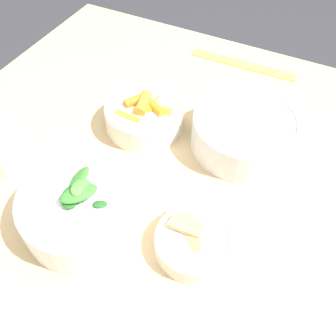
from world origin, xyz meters
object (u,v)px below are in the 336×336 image
(ruler, at_px, (242,65))
(bowl_carrots, at_px, (144,114))
(bowl_greens, at_px, (82,207))
(bowl_beans_hotdog, at_px, (244,132))
(cup, at_px, (6,147))
(bowl_cookies, at_px, (194,242))

(ruler, bearing_deg, bowl_carrots, -110.67)
(bowl_greens, bearing_deg, ruler, 80.57)
(bowl_beans_hotdog, bearing_deg, bowl_carrots, -168.88)
(bowl_carrots, height_order, cup, cup)
(bowl_carrots, relative_size, cup, 1.89)
(bowl_greens, xyz_separation_m, bowl_cookies, (0.18, 0.03, -0.02))
(bowl_greens, distance_m, bowl_cookies, 0.18)
(bowl_greens, xyz_separation_m, bowl_beans_hotdog, (0.17, 0.28, -0.01))
(bowl_carrots, xyz_separation_m, ruler, (0.11, 0.29, -0.03))
(bowl_carrots, height_order, bowl_beans_hotdog, bowl_beans_hotdog)
(bowl_cookies, height_order, cup, cup)
(bowl_carrots, height_order, bowl_greens, bowl_greens)
(bowl_carrots, bearing_deg, bowl_beans_hotdog, 11.12)
(bowl_greens, relative_size, cup, 2.40)
(bowl_carrots, bearing_deg, ruler, 69.33)
(bowl_beans_hotdog, distance_m, bowl_cookies, 0.25)
(bowl_carrots, height_order, bowl_cookies, bowl_carrots)
(ruler, bearing_deg, bowl_cookies, -79.43)
(cup, bearing_deg, bowl_greens, -12.88)
(ruler, height_order, cup, cup)
(bowl_beans_hotdog, relative_size, bowl_cookies, 1.62)
(cup, bearing_deg, bowl_cookies, -1.86)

